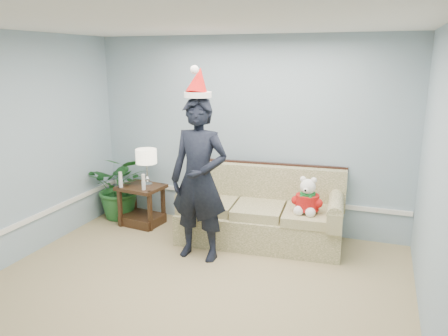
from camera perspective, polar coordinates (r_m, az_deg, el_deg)
name	(u,v)px	position (r m, az deg, el deg)	size (l,w,h in m)	color
room_shell	(164,180)	(3.87, -7.84, -1.51)	(4.54, 5.04, 2.74)	tan
wainscot_trim	(127,216)	(5.69, -12.61, -6.13)	(4.49, 4.99, 0.06)	white
sofa	(261,215)	(5.90, 4.86, -6.10)	(2.19, 1.07, 0.99)	#59612E
side_table	(142,209)	(6.56, -10.65, -5.30)	(0.67, 0.59, 0.59)	#3E2A16
table_lamp	(146,158)	(6.36, -10.12, 1.32)	(0.30, 0.30, 0.54)	silver
candle_pair	(132,181)	(6.31, -11.93, -1.72)	(0.43, 0.06, 0.23)	silver
houseplant	(121,186)	(6.81, -13.26, -2.37)	(0.89, 0.77, 0.99)	#225D27
man	(199,180)	(5.19, -3.27, -1.56)	(0.72, 0.47, 1.97)	black
santa_hat	(198,83)	(5.02, -3.38, 10.99)	(0.36, 0.40, 0.37)	white
teddy_bear	(307,200)	(5.49, 10.82, -4.13)	(0.31, 0.34, 0.47)	white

